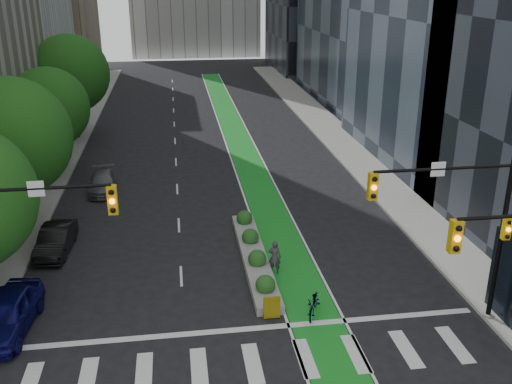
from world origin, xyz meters
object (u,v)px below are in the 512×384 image
object	(u,v)px
median_planter	(254,254)
parked_car_left_mid	(56,240)
cyclist	(275,257)
parked_car_left_far	(103,182)
bicycle	(314,304)
parked_car_left_near	(7,313)

from	to	relation	value
median_planter	parked_car_left_mid	distance (m)	10.37
cyclist	parked_car_left_far	distance (m)	15.76
median_planter	parked_car_left_mid	bearing A→B (deg)	166.12
parked_car_left_mid	parked_car_left_far	xyz separation A→B (m)	(1.49, 8.83, -0.06)
bicycle	parked_car_left_near	xyz separation A→B (m)	(-12.53, 0.59, 0.31)
cyclist	median_planter	bearing A→B (deg)	-41.66
parked_car_left_mid	parked_car_left_far	size ratio (longest dim) A/B	0.97
cyclist	parked_car_left_far	xyz separation A→B (m)	(-9.37, 12.67, -0.23)
bicycle	parked_car_left_far	bearing A→B (deg)	144.59
cyclist	parked_car_left_near	xyz separation A→B (m)	(-11.50, -3.18, -0.05)
parked_car_left_near	parked_car_left_far	distance (m)	16.00
parked_car_left_near	cyclist	bearing A→B (deg)	20.72
median_planter	parked_car_left_mid	world-z (taller)	parked_car_left_mid
cyclist	parked_car_left_near	world-z (taller)	cyclist
cyclist	bicycle	bearing A→B (deg)	123.16
cyclist	parked_car_left_mid	bearing A→B (deg)	-1.66
bicycle	parked_car_left_near	distance (m)	12.55
parked_car_left_near	parked_car_left_far	xyz separation A→B (m)	(2.13, 15.85, -0.19)
cyclist	parked_car_left_near	bearing A→B (deg)	33.31
bicycle	cyclist	size ratio (longest dim) A/B	1.11
parked_car_left_near	parked_car_left_far	size ratio (longest dim) A/B	1.11
parked_car_left_near	parked_car_left_mid	world-z (taller)	parked_car_left_near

